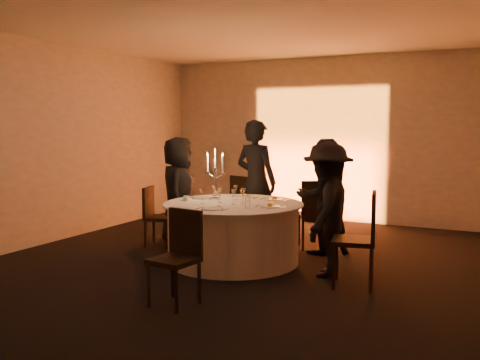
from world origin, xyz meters
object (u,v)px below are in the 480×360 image
at_px(banquet_table, 233,233).
at_px(chair_back_right, 315,210).
at_px(guest_left, 178,191).
at_px(chair_right, 362,233).
at_px(chair_back_left, 245,202).
at_px(chair_front, 179,251).
at_px(candelabra, 215,182).
at_px(chair_left, 155,213).
at_px(guest_back_right, 323,197).
at_px(coffee_cup, 186,198).
at_px(guest_right, 327,209).
at_px(guest_back_left, 256,182).

height_order(banquet_table, chair_back_right, chair_back_right).
bearing_deg(chair_back_right, guest_left, -11.37).
xyz_separation_m(banquet_table, chair_back_right, (0.72, 1.16, 0.18)).
bearing_deg(chair_right, chair_back_right, -156.43).
distance_m(chair_back_left, chair_front, 3.37).
bearing_deg(chair_front, candelabra, 115.82).
height_order(chair_left, guest_back_right, guest_back_right).
height_order(chair_back_left, coffee_cup, chair_back_left).
xyz_separation_m(chair_back_left, chair_front, (0.85, -3.26, -0.01)).
bearing_deg(candelabra, chair_right, -13.74).
bearing_deg(guest_back_right, coffee_cup, -10.70).
distance_m(banquet_table, guest_right, 1.33).
relative_size(banquet_table, candelabra, 2.62).
xyz_separation_m(chair_back_right, guest_back_left, (-0.93, 0.02, 0.36)).
relative_size(chair_left, coffee_cup, 7.90).
height_order(chair_back_right, chair_right, chair_right).
xyz_separation_m(chair_back_left, guest_left, (-0.58, -1.05, 0.26)).
bearing_deg(chair_back_left, guest_back_left, 151.69).
distance_m(chair_right, guest_right, 0.56).
bearing_deg(chair_left, guest_back_left, -68.72).
distance_m(guest_right, coffee_cup, 1.93).
relative_size(banquet_table, chair_back_left, 1.88).
relative_size(chair_front, candelabra, 1.36).
height_order(chair_back_right, guest_left, guest_left).
distance_m(chair_front, guest_back_left, 2.90).
bearing_deg(chair_front, guest_back_left, 106.60).
bearing_deg(guest_left, guest_right, -129.37).
height_order(guest_left, guest_back_left, guest_back_left).
relative_size(banquet_table, guest_left, 1.13).
distance_m(banquet_table, chair_left, 1.48).
distance_m(chair_back_left, guest_left, 1.23).
relative_size(chair_back_left, guest_right, 0.61).
bearing_deg(chair_back_right, banquet_table, 29.38).
bearing_deg(candelabra, guest_right, -9.49).
height_order(guest_left, candelabra, guest_left).
bearing_deg(coffee_cup, chair_right, -5.50).
bearing_deg(banquet_table, guest_back_left, 100.31).
distance_m(chair_front, guest_left, 2.65).
bearing_deg(coffee_cup, banquet_table, 6.52).
xyz_separation_m(chair_back_right, guest_right, (0.55, -1.23, 0.23)).
bearing_deg(banquet_table, chair_right, -10.03).
bearing_deg(guest_left, coffee_cup, -165.27).
relative_size(guest_left, guest_back_right, 1.00).
relative_size(chair_front, coffee_cup, 8.51).
xyz_separation_m(guest_back_left, guest_back_right, (1.11, -0.24, -0.13)).
bearing_deg(guest_right, guest_back_right, -162.94).
xyz_separation_m(guest_back_left, coffee_cup, (-0.45, -1.25, -0.12)).
bearing_deg(chair_back_right, candelabra, 12.07).
distance_m(chair_back_left, guest_back_left, 0.70).
relative_size(chair_back_left, chair_front, 1.03).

